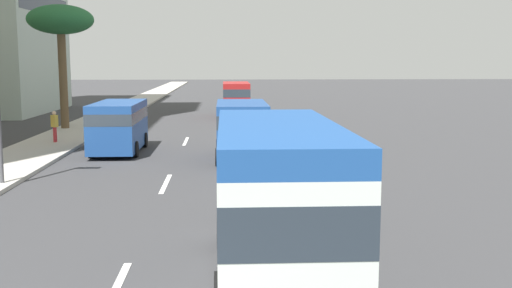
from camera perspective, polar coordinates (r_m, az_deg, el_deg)
ground_plane at (r=36.80m, az=-6.20°, el=1.36°), size 198.00×198.00×0.00m
sidewalk_right at (r=37.74m, az=-16.32°, el=1.36°), size 162.00×3.25×0.15m
lane_stripe_mid at (r=20.81m, az=-8.61°, el=-3.76°), size 3.20×0.16×0.01m
lane_stripe_far at (r=31.53m, az=-6.72°, el=0.26°), size 3.20×0.16×0.01m
van_lead at (r=28.17m, az=-12.97°, el=1.91°), size 5.19×2.13×2.32m
minibus_second at (r=11.40m, az=2.08°, el=-4.90°), size 6.54×2.37×3.03m
van_third at (r=25.30m, az=-1.37°, el=1.61°), size 4.77×2.21×2.45m
van_fourth at (r=44.84m, az=-1.92°, el=4.46°), size 5.38×2.07×2.58m
pedestrian_near_lamp at (r=31.55m, az=-18.67°, el=1.72°), size 0.37×0.39×1.56m
palm_tree at (r=37.90m, az=-18.15°, el=10.96°), size 3.87×3.87×7.34m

